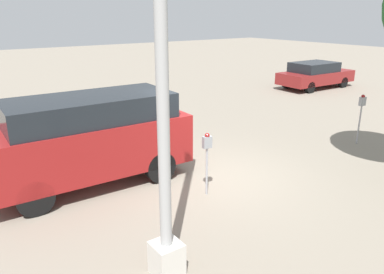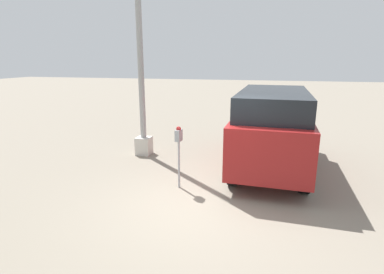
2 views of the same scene
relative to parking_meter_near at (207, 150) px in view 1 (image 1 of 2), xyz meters
name	(u,v)px [view 1 (image 1 of 2)]	position (x,y,z in m)	size (l,w,h in m)	color
ground_plane	(215,176)	(-0.76, -0.65, -1.07)	(80.00, 80.00, 0.00)	gray
parking_meter_near	(207,150)	(0.00, 0.00, 0.00)	(0.21, 0.13, 1.45)	#9E9EA3
parking_meter_far	(361,108)	(-5.93, 0.02, 0.08)	(0.21, 0.13, 1.56)	#9E9EA3
lamp_post	(164,135)	(2.17, 1.79, 1.22)	(0.44, 0.44, 6.38)	beige
parked_van	(89,137)	(1.86, -2.04, 0.09)	(4.67, 1.97, 2.12)	maroon
car_distant	(315,74)	(-12.49, -6.55, -0.33)	(4.44, 1.92, 1.40)	maroon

